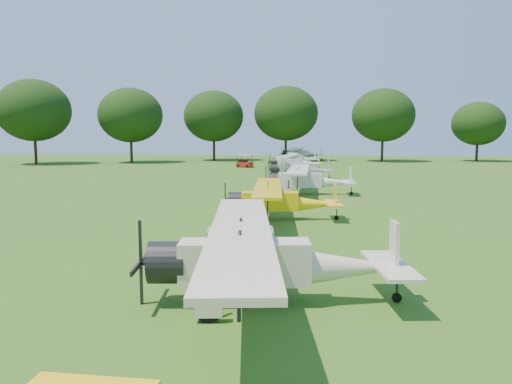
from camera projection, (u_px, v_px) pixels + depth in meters
ground at (279, 209)px, 30.72m from camera, size 160.00×160.00×0.00m
tree_belt at (340, 76)px, 29.58m from camera, size 137.36×130.27×14.52m
aircraft_1 at (265, 255)px, 13.45m from camera, size 7.38×11.73×2.30m
aircraft_2 at (279, 198)px, 26.83m from camera, size 6.34×10.10×1.99m
aircraft_3 at (307, 178)px, 38.17m from camera, size 6.89×10.94×2.16m
aircraft_4 at (298, 168)px, 50.81m from camera, size 6.60×10.47×2.05m
aircraft_5 at (293, 161)px, 63.17m from camera, size 6.74×10.72×2.10m
aircraft_6 at (297, 158)px, 75.42m from camera, size 5.76×9.15×1.80m
aircraft_7 at (301, 152)px, 88.48m from camera, size 7.58×12.06×2.37m
golf_cart at (244, 163)px, 69.26m from camera, size 2.39×1.94×1.78m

